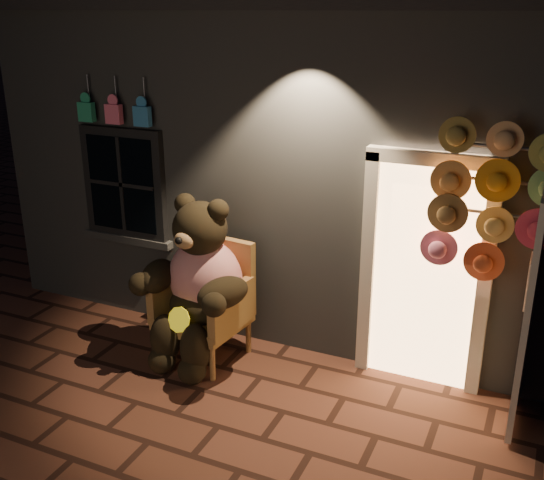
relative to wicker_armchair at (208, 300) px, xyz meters
The scene contains 5 objects.
ground 1.38m from the wicker_armchair, 57.38° to the right, with size 60.00×60.00×0.00m, color #572E21.
shop_building 3.23m from the wicker_armchair, 77.09° to the left, with size 7.30×5.95×3.51m.
wicker_armchair is the anchor object (origin of this frame).
teddy_bear 0.28m from the wicker_armchair, 94.28° to the right, with size 1.22×1.00×1.69m.
hat_rack 2.99m from the wicker_armchair, ahead, with size 1.41×0.22×2.49m.
Camera 1 is at (2.27, -3.90, 3.32)m, focal length 42.00 mm.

